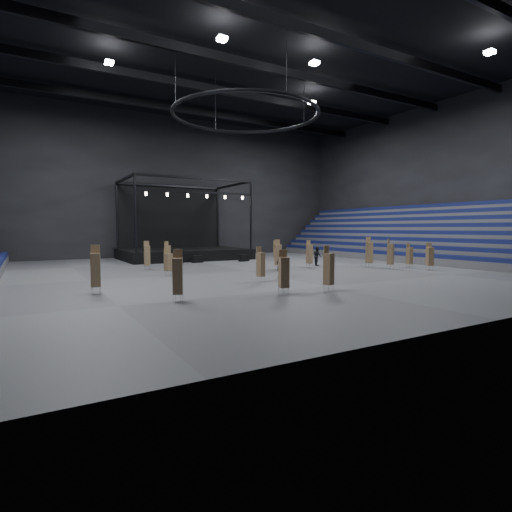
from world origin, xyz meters
TOP-DOWN VIEW (x-y plane):
  - floor at (0.00, 0.00)m, footprint 50.00×50.00m
  - ceiling at (0.00, 0.00)m, footprint 50.00×42.00m
  - wall_back at (0.00, 21.00)m, footprint 50.00×0.20m
  - wall_front at (0.00, -21.00)m, footprint 50.00×0.20m
  - wall_right at (25.00, 0.00)m, footprint 0.20×42.00m
  - bleachers_right at (22.94, 0.00)m, footprint 7.20×40.00m
  - stage at (0.00, 16.24)m, footprint 14.00×10.00m
  - truss_ring at (-0.00, 0.00)m, footprint 12.30×12.30m
  - roof_girders at (0.00, -0.00)m, footprint 49.00×30.35m
  - floodlights at (0.00, -4.00)m, footprint 28.60×16.60m
  - flight_case_left at (-2.99, 9.16)m, footprint 1.26×0.80m
  - flight_case_mid at (-0.54, 9.74)m, footprint 1.19×0.67m
  - flight_case_right at (4.49, 8.75)m, footprint 1.20×0.78m
  - chair_stack_0 at (2.88, -0.59)m, footprint 0.59×0.59m
  - chair_stack_1 at (-7.06, 5.00)m, footprint 0.52×0.52m
  - chair_stack_2 at (-4.30, 8.01)m, footprint 0.55×0.55m
  - chair_stack_3 at (6.49, -0.34)m, footprint 0.46×0.46m
  - chair_stack_4 at (8.10, 7.81)m, footprint 0.50×0.50m
  - chair_stack_5 at (-12.88, -6.42)m, footprint 0.59×0.59m
  - chair_stack_6 at (-9.74, -10.91)m, footprint 0.62×0.62m
  - chair_stack_7 at (-4.06, -11.79)m, footprint 0.59×0.59m
  - chair_stack_8 at (14.00, -5.38)m, footprint 0.48×0.48m
  - chair_stack_9 at (11.90, -5.03)m, footprint 0.66×0.66m
  - chair_stack_10 at (-3.88, -11.42)m, footprint 0.58×0.58m
  - chair_stack_11 at (-6.90, -0.43)m, footprint 0.63×0.63m
  - chair_stack_12 at (14.00, -7.47)m, footprint 0.64×0.64m
  - chair_stack_13 at (-1.09, -11.99)m, footprint 0.58×0.58m
  - chair_stack_14 at (11.30, -3.09)m, footprint 0.59×0.59m
  - chair_stack_15 at (-2.46, -6.61)m, footprint 0.54×0.54m
  - man_center at (-0.01, -5.28)m, footprint 0.77×0.65m
  - crew_member at (8.45, 0.92)m, footprint 0.94×1.07m

SIDE VIEW (x-z plane):
  - floor at x=0.00m, z-range 0.00..0.00m
  - flight_case_right at x=4.49m, z-range 0.00..0.74m
  - flight_case_mid at x=-0.54m, z-range 0.00..0.76m
  - flight_case_left at x=-2.99m, z-range 0.00..0.78m
  - man_center at x=-0.01m, z-range 0.00..1.80m
  - crew_member at x=8.45m, z-range 0.00..1.85m
  - chair_stack_11 at x=-6.90m, z-range 0.08..2.14m
  - chair_stack_10 at x=-3.88m, z-range 0.04..2.28m
  - chair_stack_8 at x=14.00m, z-range 0.04..2.32m
  - chair_stack_4 at x=8.10m, z-range 0.06..2.33m
  - chair_stack_2 at x=-4.30m, z-range 0.04..2.41m
  - chair_stack_15 at x=-2.46m, z-range 0.03..2.43m
  - chair_stack_12 at x=14.00m, z-range 0.05..2.42m
  - chair_stack_3 at x=6.49m, z-range 0.02..2.54m
  - chair_stack_7 at x=-4.06m, z-range 0.04..2.52m
  - chair_stack_1 at x=-7.06m, z-range 0.03..2.57m
  - chair_stack_6 at x=-9.74m, z-range 0.03..2.64m
  - chair_stack_13 at x=-1.09m, z-range 0.02..2.66m
  - chair_stack_0 at x=2.88m, z-range 0.04..2.68m
  - chair_stack_9 at x=11.90m, z-range 0.03..2.72m
  - chair_stack_5 at x=-12.88m, z-range 0.03..2.75m
  - chair_stack_14 at x=11.30m, z-range 0.02..2.85m
  - stage at x=0.00m, z-range -3.15..6.05m
  - bleachers_right at x=22.94m, z-range -1.47..4.93m
  - wall_back at x=0.00m, z-range 0.00..18.00m
  - wall_front at x=0.00m, z-range 0.00..18.00m
  - wall_right at x=25.00m, z-range 0.00..18.00m
  - truss_ring at x=0.00m, z-range 10.43..15.58m
  - floodlights at x=0.00m, z-range 16.48..16.73m
  - roof_girders at x=0.00m, z-range 16.85..17.55m
  - ceiling at x=0.00m, z-range 17.90..18.10m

